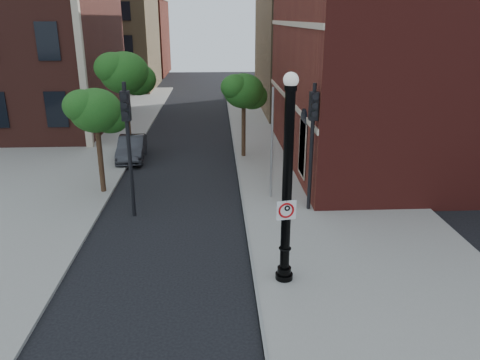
{
  "coord_description": "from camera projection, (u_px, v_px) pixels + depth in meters",
  "views": [
    {
      "loc": [
        0.93,
        -11.93,
        7.84
      ],
      "look_at": [
        1.65,
        2.0,
        2.96
      ],
      "focal_mm": 35.0,
      "sensor_mm": 36.0,
      "label": 1
    }
  ],
  "objects": [
    {
      "name": "traffic_signal_right",
      "position": [
        313.0,
        127.0,
        18.75
      ],
      "size": [
        0.35,
        0.45,
        5.41
      ],
      "rotation": [
        0.0,
        0.0,
        0.03
      ],
      "color": "black",
      "rests_on": "ground"
    },
    {
      "name": "sidewalk_right",
      "position": [
        318.0,
        181.0,
        23.49
      ],
      "size": [
        8.0,
        60.0,
        0.12
      ],
      "primitive_type": "cube",
      "color": "gray",
      "rests_on": "ground"
    },
    {
      "name": "no_parking_sign",
      "position": [
        286.0,
        210.0,
        13.66
      ],
      "size": [
        0.59,
        0.14,
        0.6
      ],
      "rotation": [
        0.0,
        0.0,
        0.16
      ],
      "color": "white",
      "rests_on": "ground"
    },
    {
      "name": "lamppost",
      "position": [
        287.0,
        193.0,
        13.66
      ],
      "size": [
        0.55,
        0.55,
        6.45
      ],
      "color": "black",
      "rests_on": "ground"
    },
    {
      "name": "bg_building_tan_b",
      "position": [
        388.0,
        27.0,
        40.55
      ],
      "size": [
        22.0,
        14.0,
        14.0
      ],
      "primitive_type": "cube",
      "color": "olive",
      "rests_on": "ground"
    },
    {
      "name": "utility_pole",
      "position": [
        272.0,
        145.0,
        20.46
      ],
      "size": [
        0.1,
        0.1,
        5.06
      ],
      "primitive_type": "cylinder",
      "color": "#999999",
      "rests_on": "ground"
    },
    {
      "name": "bg_building_red",
      "position": [
        123.0,
        38.0,
        66.23
      ],
      "size": [
        12.0,
        12.0,
        10.0
      ],
      "primitive_type": "cube",
      "color": "maroon",
      "rests_on": "ground"
    },
    {
      "name": "sidewalk_left",
      "position": [
        63.0,
        144.0,
        30.3
      ],
      "size": [
        10.0,
        50.0,
        0.12
      ],
      "primitive_type": "cube",
      "color": "gray",
      "rests_on": "ground"
    },
    {
      "name": "parked_car",
      "position": [
        132.0,
        148.0,
        27.02
      ],
      "size": [
        1.66,
        4.17,
        1.35
      ],
      "primitive_type": "imported",
      "rotation": [
        0.0,
        0.0,
        0.06
      ],
      "color": "#29292D",
      "rests_on": "ground"
    },
    {
      "name": "street_tree_a",
      "position": [
        97.0,
        112.0,
        20.74
      ],
      "size": [
        2.72,
        2.46,
        4.9
      ],
      "color": "#382316",
      "rests_on": "ground"
    },
    {
      "name": "curb_edge",
      "position": [
        240.0,
        182.0,
        23.29
      ],
      "size": [
        0.1,
        60.0,
        0.14
      ],
      "primitive_type": "cube",
      "color": "gray",
      "rests_on": "ground"
    },
    {
      "name": "ground",
      "position": [
        188.0,
        298.0,
        13.79
      ],
      "size": [
        120.0,
        120.0,
        0.0
      ],
      "primitive_type": "plane",
      "color": "black",
      "rests_on": "ground"
    },
    {
      "name": "bg_building_tan_a",
      "position": [
        100.0,
        34.0,
        52.7
      ],
      "size": [
        12.0,
        12.0,
        12.0
      ],
      "primitive_type": "cube",
      "color": "olive",
      "rests_on": "ground"
    },
    {
      "name": "street_tree_b",
      "position": [
        125.0,
        74.0,
        26.91
      ],
      "size": [
        3.33,
        3.01,
        6.0
      ],
      "color": "#382316",
      "rests_on": "ground"
    },
    {
      "name": "traffic_signal_left",
      "position": [
        127.0,
        128.0,
        18.3
      ],
      "size": [
        0.35,
        0.45,
        5.51
      ],
      "rotation": [
        0.0,
        0.0,
        0.01
      ],
      "color": "black",
      "rests_on": "ground"
    },
    {
      "name": "street_tree_c",
      "position": [
        244.0,
        92.0,
        26.36
      ],
      "size": [
        2.71,
        2.45,
        4.88
      ],
      "color": "#382316",
      "rests_on": "ground"
    }
  ]
}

